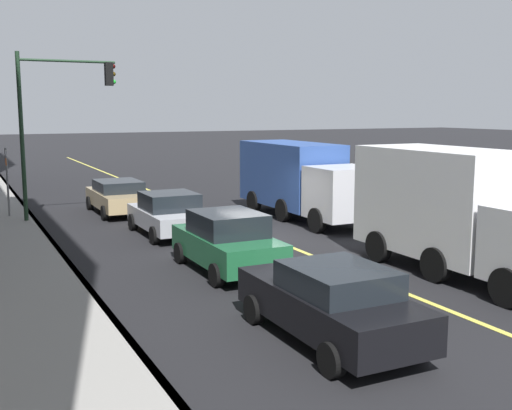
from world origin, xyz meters
TOP-DOWN VIEW (x-y plane):
  - ground at (0.00, 0.00)m, footprint 200.00×200.00m
  - sidewalk_slab at (0.00, 8.38)m, footprint 80.00×3.31m
  - curb_edge at (0.00, 6.81)m, footprint 80.00×0.16m
  - lane_stripe_center at (0.00, 0.00)m, footprint 80.00×0.16m
  - car_green at (-3.89, 2.97)m, footprint 4.07×1.98m
  - car_tan at (6.86, 3.32)m, footprint 4.45×2.07m
  - car_silver at (1.53, 2.84)m, footprint 4.05×2.09m
  - car_black at (-9.54, 3.30)m, footprint 4.40×1.97m
  - truck_blue at (2.51, -3.06)m, footprint 7.54×2.40m
  - truck_white at (-6.76, -2.48)m, footprint 6.81×2.56m
  - traffic_light_mast at (5.90, 5.84)m, footprint 0.28×3.71m
  - street_sign_post at (7.25, 7.63)m, footprint 0.60×0.08m

SIDE VIEW (x-z plane):
  - ground at x=0.00m, z-range 0.00..0.00m
  - lane_stripe_center at x=0.00m, z-range 0.00..0.01m
  - sidewalk_slab at x=0.00m, z-range 0.00..0.15m
  - curb_edge at x=0.00m, z-range 0.00..0.15m
  - car_tan at x=6.86m, z-range 0.04..1.43m
  - car_silver at x=1.53m, z-range 0.01..1.50m
  - car_black at x=-9.54m, z-range 0.02..1.52m
  - car_green at x=-3.89m, z-range 0.01..1.63m
  - truck_blue at x=2.51m, z-range 0.11..3.11m
  - street_sign_post at x=7.25m, z-range 0.26..3.13m
  - truck_white at x=-6.76m, z-range 0.07..3.37m
  - traffic_light_mast at x=5.90m, z-range 1.15..7.63m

